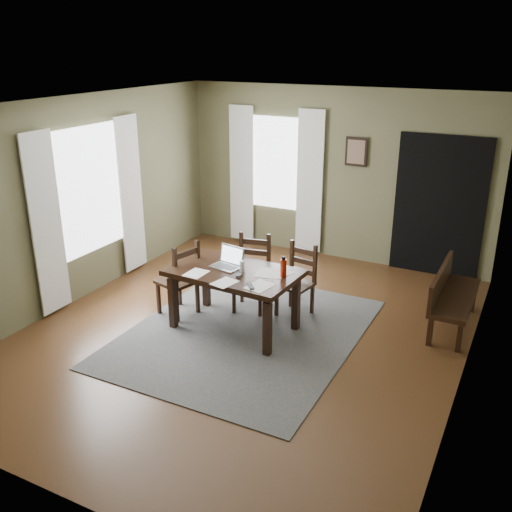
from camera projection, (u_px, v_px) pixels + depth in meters
The scene contains 26 objects.
ground at pixel (245, 333), 6.94m from camera, with size 5.00×6.00×0.01m.
room_shell at pixel (244, 188), 6.30m from camera, with size 5.02×6.02×2.71m.
rug at pixel (245, 332), 6.94m from camera, with size 2.60×3.20×0.01m.
dining_table at pixel (234, 278), 6.81m from camera, with size 1.58×1.00×0.76m.
chair_end at pixel (180, 280), 7.22m from camera, with size 0.53×0.53×1.00m.
chair_back_left at pixel (252, 274), 7.42m from camera, with size 0.51×0.51×0.99m.
chair_back_right at pixel (297, 281), 7.27m from camera, with size 0.47×0.47×0.93m.
bench at pixel (450, 293), 6.94m from camera, with size 0.43×1.35×0.76m.
laptop at pixel (228, 261), 6.88m from camera, with size 0.39×0.33×0.24m.
computer_mouse at pixel (239, 276), 6.58m from camera, with size 0.06×0.10×0.03m, color #3F3F42.
tv_remote at pixel (251, 286), 6.32m from camera, with size 0.05×0.18×0.02m, color black.
drinking_glass at pixel (242, 266), 6.72m from camera, with size 0.06×0.06×0.13m, color silver.
water_bottle at pixel (283, 268), 6.54m from camera, with size 0.09×0.09×0.25m.
paper_a at pixel (196, 273), 6.68m from camera, with size 0.22×0.28×0.00m, color white.
paper_b at pixel (260, 286), 6.34m from camera, with size 0.24×0.31×0.00m, color white.
paper_c at pixel (266, 273), 6.70m from camera, with size 0.24×0.32×0.00m, color white.
paper_d at pixel (280, 274), 6.67m from camera, with size 0.21×0.28×0.00m, color white.
paper_e at pixel (225, 283), 6.43m from camera, with size 0.22×0.28×0.00m, color white.
window_left at pixel (89, 190), 7.64m from camera, with size 0.01×1.30×1.70m.
window_back at pixel (276, 163), 9.32m from camera, with size 1.00×0.01×1.50m.
curtain_left_near at pixel (46, 225), 7.04m from camera, with size 0.03×0.48×2.30m.
curtain_left_far at pixel (131, 195), 8.40m from camera, with size 0.03×0.48×2.30m.
curtain_back_left at pixel (242, 175), 9.65m from camera, with size 0.44×0.03×2.30m.
curtain_back_right at pixel (310, 183), 9.13m from camera, with size 0.44×0.03×2.30m.
framed_picture at pixel (356, 152), 8.64m from camera, with size 0.34×0.03×0.44m.
doorway_back at pixel (439, 207), 8.34m from camera, with size 1.30×0.03×2.10m.
Camera 1 is at (2.92, -5.42, 3.34)m, focal length 40.00 mm.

